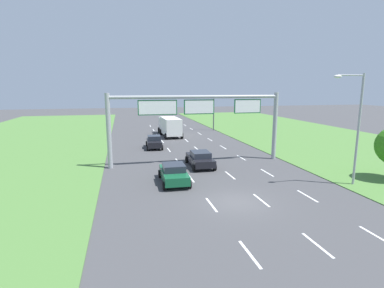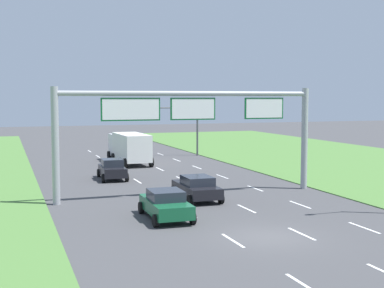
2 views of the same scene
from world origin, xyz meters
name	(u,v)px [view 1 (image 1 of 2)]	position (x,y,z in m)	size (l,w,h in m)	color
ground_plane	(237,202)	(0.00, 0.00, 0.00)	(200.00, 200.00, 0.00)	#424244
grass_verge_right	(378,154)	(21.00, 10.00, 0.03)	(24.00, 120.00, 0.06)	#4C7A38
lane_dashes_inner_left	(178,161)	(-1.75, 12.00, 0.00)	(0.14, 62.40, 0.01)	white
lane_dashes_inner_right	(210,159)	(1.75, 12.00, 0.00)	(0.14, 62.40, 0.01)	white
lane_dashes_slip	(241,158)	(5.25, 12.00, 0.00)	(0.14, 62.40, 0.01)	white
car_near_red	(154,142)	(-3.37, 19.52, 0.79)	(2.17, 4.11, 1.59)	black
car_lead_silver	(200,159)	(-0.02, 9.51, 0.77)	(2.25, 4.50, 1.50)	black
car_mid_lane	(174,173)	(-3.33, 5.13, 0.77)	(2.24, 4.42, 1.52)	#145633
box_truck	(170,126)	(0.08, 28.94, 1.62)	(2.87, 8.32, 2.92)	silver
sign_gantry	(198,114)	(0.03, 10.80, 4.96)	(17.24, 0.44, 7.00)	#9EA0A5
traffic_light_mast	(203,109)	(6.77, 33.34, 3.87)	(4.76, 0.49, 5.60)	#47494F
street_lamp	(355,120)	(9.81, 1.39, 5.08)	(2.61, 0.32, 8.50)	#9EA0A5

